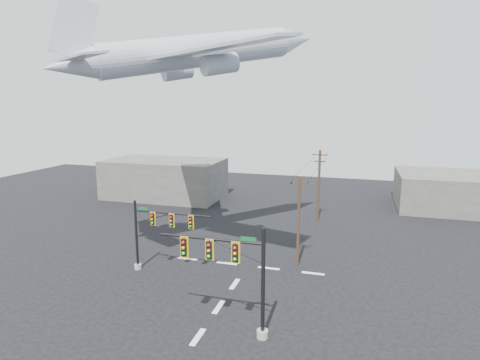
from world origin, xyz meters
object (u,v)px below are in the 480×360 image
(utility_pole_a, at_px, (299,220))
(utility_pole_b, at_px, (319,184))
(signal_mast_far, at_px, (155,232))
(signal_mast_near, at_px, (236,274))
(airliner, at_px, (198,52))

(utility_pole_a, relative_size, utility_pole_b, 0.92)
(signal_mast_far, height_order, utility_pole_b, utility_pole_b)
(signal_mast_near, distance_m, utility_pole_b, 27.54)
(utility_pole_a, bearing_deg, signal_mast_near, -120.60)
(signal_mast_near, bearing_deg, utility_pole_a, 80.04)
(signal_mast_near, relative_size, airliner, 0.32)
(airliner, bearing_deg, signal_mast_near, -106.79)
(utility_pole_a, bearing_deg, utility_pole_b, 68.04)
(airliner, bearing_deg, utility_pole_a, -50.54)
(signal_mast_near, bearing_deg, utility_pole_b, 84.77)
(signal_mast_far, relative_size, airliner, 0.33)
(signal_mast_near, bearing_deg, signal_mast_far, 142.75)
(airliner, bearing_deg, signal_mast_far, -158.39)
(signal_mast_far, bearing_deg, airliner, 68.82)
(signal_mast_far, distance_m, utility_pole_a, 12.88)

